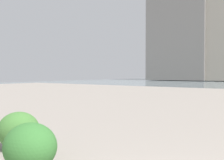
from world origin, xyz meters
TOP-DOWN VIEW (x-y plane):
  - building_annex at (22.71, -61.27)m, footprint 14.71×11.87m
  - shrub_low at (4.37, -1.26)m, footprint 0.91×0.82m
  - shrub_round at (3.18, -0.68)m, footprint 0.91×0.82m

SIDE VIEW (x-z plane):
  - shrub_low at x=4.37m, z-range 0.00..0.78m
  - shrub_round at x=3.18m, z-range 0.00..0.78m
  - building_annex at x=22.71m, z-range -1.04..41.06m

